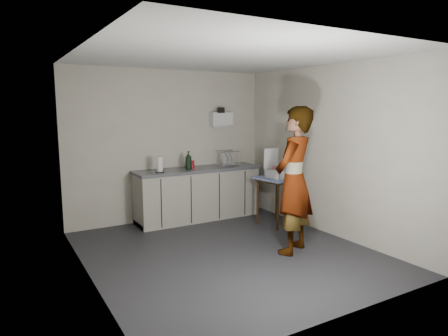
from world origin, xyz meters
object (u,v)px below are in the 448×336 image
dark_bottle (188,163)px  dish_rack (227,162)px  standing_man (294,181)px  paper_towel (160,165)px  side_table (278,183)px  kitchen_counter (198,195)px  soda_can (192,164)px  bakery_box (278,171)px  soap_bottle (188,160)px

dark_bottle → dish_rack: dish_rack is taller
standing_man → paper_towel: size_ratio=7.61×
side_table → paper_towel: size_ratio=3.12×
kitchen_counter → soda_can: soda_can is taller
standing_man → bakery_box: (0.61, 1.13, -0.07)m
side_table → soda_can: bearing=128.1°
soap_bottle → dish_rack: (0.81, 0.07, -0.09)m
soda_can → bakery_box: size_ratio=0.29×
soda_can → dish_rack: size_ratio=0.36×
standing_man → side_table: bearing=-147.3°
paper_towel → dish_rack: bearing=5.3°
standing_man → paper_towel: standing_man is taller
paper_towel → bakery_box: 1.95m
kitchen_counter → dark_bottle: 0.62m
soda_can → bakery_box: (1.09, -1.00, -0.07)m
soap_bottle → paper_towel: soap_bottle is taller
side_table → dark_bottle: bearing=131.2°
side_table → soda_can: soda_can is taller
side_table → soda_can: size_ratio=5.82×
soap_bottle → dark_bottle: soap_bottle is taller
dish_rack → paper_towel: bearing=-174.7°
standing_man → dark_bottle: bearing=-103.8°
soda_can → paper_towel: 0.66m
side_table → dark_bottle: (-1.18, 0.98, 0.31)m
standing_man → soap_bottle: (-0.58, 2.06, 0.08)m
kitchen_counter → dish_rack: (0.61, 0.02, 0.55)m
soda_can → paper_towel: bearing=-168.9°
side_table → standing_man: standing_man is taller
side_table → bakery_box: 0.21m
dark_bottle → bakery_box: size_ratio=0.45×
soda_can → dark_bottle: dark_bottle is taller
standing_man → soap_bottle: bearing=-103.1°
soda_can → dark_bottle: 0.10m
bakery_box → soda_can: bearing=127.2°
kitchen_counter → soap_bottle: 0.67m
kitchen_counter → dark_bottle: bearing=-177.9°
side_table → paper_towel: 1.97m
soap_bottle → dish_rack: bearing=5.2°
dark_bottle → dish_rack: (0.80, 0.03, -0.04)m
side_table → dark_bottle: 1.57m
paper_towel → side_table: bearing=-27.0°
kitchen_counter → dark_bottle: (-0.19, -0.01, 0.59)m
kitchen_counter → soap_bottle: (-0.20, -0.06, 0.64)m
dark_bottle → paper_towel: paper_towel is taller
side_table → kitchen_counter: bearing=126.1°
standing_man → dish_rack: standing_man is taller
kitchen_counter → standing_man: standing_man is taller
kitchen_counter → paper_towel: (-0.74, -0.11, 0.61)m
standing_man → soap_bottle: 2.14m
standing_man → bakery_box: standing_man is taller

